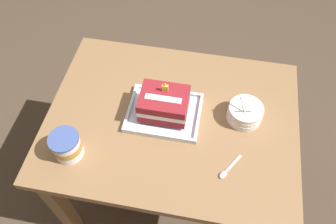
{
  "coord_description": "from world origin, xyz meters",
  "views": [
    {
      "loc": [
        0.12,
        -0.76,
        1.84
      ],
      "look_at": [
        -0.02,
        0.01,
        0.73
      ],
      "focal_mm": 35.88,
      "sensor_mm": 36.0,
      "label": 1
    }
  ],
  "objects_px": {
    "foil_tray": "(164,113)",
    "birthday_cake": "(164,104)",
    "bowl_stack": "(245,113)",
    "ice_cream_tub": "(67,146)",
    "serving_spoon_near_tray": "(225,172)"
  },
  "relations": [
    {
      "from": "foil_tray",
      "to": "birthday_cake",
      "type": "distance_m",
      "value": 0.07
    },
    {
      "from": "foil_tray",
      "to": "birthday_cake",
      "type": "bearing_deg",
      "value": 90.0
    },
    {
      "from": "foil_tray",
      "to": "bowl_stack",
      "type": "bearing_deg",
      "value": 7.54
    },
    {
      "from": "ice_cream_tub",
      "to": "serving_spoon_near_tray",
      "type": "relative_size",
      "value": 0.95
    },
    {
      "from": "foil_tray",
      "to": "ice_cream_tub",
      "type": "distance_m",
      "value": 0.4
    },
    {
      "from": "ice_cream_tub",
      "to": "serving_spoon_near_tray",
      "type": "height_order",
      "value": "ice_cream_tub"
    },
    {
      "from": "foil_tray",
      "to": "ice_cream_tub",
      "type": "xyz_separation_m",
      "value": [
        -0.32,
        -0.24,
        0.05
      ]
    },
    {
      "from": "foil_tray",
      "to": "bowl_stack",
      "type": "height_order",
      "value": "bowl_stack"
    },
    {
      "from": "bowl_stack",
      "to": "serving_spoon_near_tray",
      "type": "xyz_separation_m",
      "value": [
        -0.05,
        -0.26,
        -0.03
      ]
    },
    {
      "from": "ice_cream_tub",
      "to": "birthday_cake",
      "type": "bearing_deg",
      "value": 36.99
    },
    {
      "from": "foil_tray",
      "to": "bowl_stack",
      "type": "xyz_separation_m",
      "value": [
        0.32,
        0.04,
        0.03
      ]
    },
    {
      "from": "foil_tray",
      "to": "serving_spoon_near_tray",
      "type": "height_order",
      "value": "foil_tray"
    },
    {
      "from": "birthday_cake",
      "to": "bowl_stack",
      "type": "bearing_deg",
      "value": 7.54
    },
    {
      "from": "bowl_stack",
      "to": "serving_spoon_near_tray",
      "type": "bearing_deg",
      "value": -101.28
    },
    {
      "from": "serving_spoon_near_tray",
      "to": "bowl_stack",
      "type": "bearing_deg",
      "value": 78.72
    }
  ]
}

